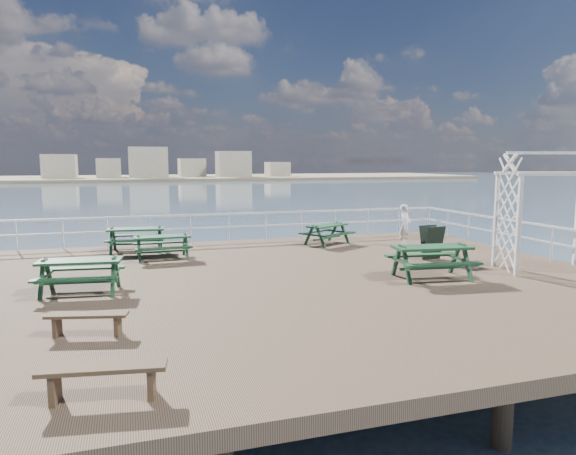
# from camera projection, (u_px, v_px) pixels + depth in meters

# --- Properties ---
(ground) EXTENTS (18.00, 14.00, 0.30)m
(ground) POSITION_uv_depth(u_px,v_px,m) (279.00, 285.00, 13.37)
(ground) COLOR brown
(ground) RESTS_ON ground
(sea_backdrop) EXTENTS (300.00, 300.00, 9.20)m
(sea_backdrop) POSITION_uv_depth(u_px,v_px,m) (187.00, 174.00, 143.98)
(sea_backdrop) COLOR #3B5064
(sea_backdrop) RESTS_ON ground
(railing) EXTENTS (17.77, 13.76, 1.10)m
(railing) POSITION_uv_depth(u_px,v_px,m) (253.00, 234.00, 15.65)
(railing) COLOR white
(railing) RESTS_ON ground
(picnic_table_a) EXTENTS (1.75, 1.42, 0.84)m
(picnic_table_a) POSITION_uv_depth(u_px,v_px,m) (162.00, 242.00, 16.14)
(picnic_table_a) COLOR #14371A
(picnic_table_a) RESTS_ON ground
(picnic_table_b) EXTENTS (2.04, 1.72, 0.91)m
(picnic_table_b) POSITION_uv_depth(u_px,v_px,m) (136.00, 235.00, 17.48)
(picnic_table_b) COLOR #14371A
(picnic_table_b) RESTS_ON ground
(picnic_table_c) EXTENTS (2.14, 2.01, 0.82)m
(picnic_table_c) POSITION_uv_depth(u_px,v_px,m) (327.00, 230.00, 19.03)
(picnic_table_c) COLOR #14371A
(picnic_table_c) RESTS_ON ground
(picnic_table_d) EXTENTS (2.02, 1.71, 0.90)m
(picnic_table_d) POSITION_uv_depth(u_px,v_px,m) (80.00, 269.00, 11.95)
(picnic_table_d) COLOR #14371A
(picnic_table_d) RESTS_ON ground
(picnic_table_e) EXTENTS (2.19, 1.85, 0.98)m
(picnic_table_e) POSITION_uv_depth(u_px,v_px,m) (432.00, 255.00, 13.44)
(picnic_table_e) COLOR #14371A
(picnic_table_e) RESTS_ON ground
(flat_bench_near) EXTENTS (1.44, 0.66, 0.40)m
(flat_bench_near) POSITION_uv_depth(u_px,v_px,m) (87.00, 319.00, 9.05)
(flat_bench_near) COLOR brown
(flat_bench_near) RESTS_ON ground
(flat_bench_far) EXTENTS (1.64, 0.63, 0.46)m
(flat_bench_far) POSITION_uv_depth(u_px,v_px,m) (103.00, 374.00, 6.61)
(flat_bench_far) COLOR brown
(flat_bench_far) RESTS_ON ground
(trellis_arbor) EXTENTS (2.95, 2.06, 3.33)m
(trellis_arbor) POSITION_uv_depth(u_px,v_px,m) (550.00, 218.00, 14.38)
(trellis_arbor) COLOR white
(trellis_arbor) RESTS_ON ground
(sandwich_board) EXTENTS (0.71, 0.56, 1.08)m
(sandwich_board) POSITION_uv_depth(u_px,v_px,m) (432.00, 243.00, 16.06)
(sandwich_board) COLOR black
(sandwich_board) RESTS_ON ground
(person) EXTENTS (0.66, 0.61, 1.51)m
(person) POSITION_uv_depth(u_px,v_px,m) (405.00, 225.00, 18.57)
(person) COLOR white
(person) RESTS_ON ground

